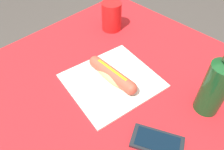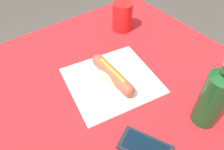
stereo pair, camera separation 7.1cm
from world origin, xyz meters
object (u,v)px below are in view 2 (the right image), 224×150
object	(u,v)px
hot_dog	(112,75)
drinking_cup	(122,17)
cell_phone	(145,147)
soda_bottle	(214,97)

from	to	relation	value
hot_dog	drinking_cup	distance (m)	0.32
cell_phone	drinking_cup	size ratio (longest dim) A/B	1.28
hot_dog	soda_bottle	world-z (taller)	soda_bottle
hot_dog	cell_phone	size ratio (longest dim) A/B	1.36
cell_phone	drinking_cup	bearing A→B (deg)	147.83
hot_dog	cell_phone	distance (m)	0.25
hot_dog	drinking_cup	xyz separation A→B (m)	(-0.22, 0.22, 0.03)
cell_phone	soda_bottle	bearing A→B (deg)	80.57
soda_bottle	drinking_cup	world-z (taller)	soda_bottle
soda_bottle	drinking_cup	size ratio (longest dim) A/B	1.88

